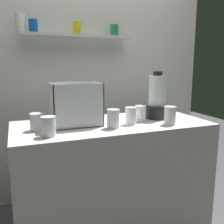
% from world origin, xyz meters
% --- Properties ---
extents(counter, '(1.40, 0.64, 0.90)m').
position_xyz_m(counter, '(0.00, 0.00, 0.45)').
color(counter, beige).
rests_on(counter, ground_plane).
extents(back_wall_unit, '(2.60, 0.24, 2.50)m').
position_xyz_m(back_wall_unit, '(-0.00, 0.77, 1.26)').
color(back_wall_unit, silver).
rests_on(back_wall_unit, ground_plane).
extents(carrot_display_bin, '(0.34, 0.25, 0.29)m').
position_xyz_m(carrot_display_bin, '(-0.26, 0.05, 0.99)').
color(carrot_display_bin, white).
rests_on(carrot_display_bin, counter).
extents(blender_pitcher, '(0.18, 0.18, 0.37)m').
position_xyz_m(blender_pitcher, '(0.39, 0.02, 1.05)').
color(blender_pitcher, black).
rests_on(blender_pitcher, counter).
extents(juice_cup_mango_far_left, '(0.09, 0.09, 0.11)m').
position_xyz_m(juice_cup_mango_far_left, '(-0.53, -0.02, 0.95)').
color(juice_cup_mango_far_left, white).
rests_on(juice_cup_mango_far_left, counter).
extents(juice_cup_orange_left, '(0.09, 0.09, 0.12)m').
position_xyz_m(juice_cup_orange_left, '(-0.47, -0.19, 0.95)').
color(juice_cup_orange_left, white).
rests_on(juice_cup_orange_left, counter).
extents(juice_cup_carrot_middle, '(0.09, 0.09, 0.13)m').
position_xyz_m(juice_cup_carrot_middle, '(-0.05, -0.14, 0.96)').
color(juice_cup_carrot_middle, white).
rests_on(juice_cup_carrot_middle, counter).
extents(juice_cup_beet_right, '(0.08, 0.08, 0.12)m').
position_xyz_m(juice_cup_beet_right, '(0.11, -0.09, 0.96)').
color(juice_cup_beet_right, white).
rests_on(juice_cup_beet_right, counter).
extents(juice_cup_pomegranate_far_right, '(0.09, 0.09, 0.12)m').
position_xyz_m(juice_cup_pomegranate_far_right, '(0.22, -0.02, 0.95)').
color(juice_cup_pomegranate_far_right, white).
rests_on(juice_cup_pomegranate_far_right, counter).
extents(juice_cup_beet_rightmost, '(0.09, 0.09, 0.13)m').
position_xyz_m(juice_cup_beet_rightmost, '(0.36, -0.19, 0.96)').
color(juice_cup_beet_rightmost, white).
rests_on(juice_cup_beet_rightmost, counter).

